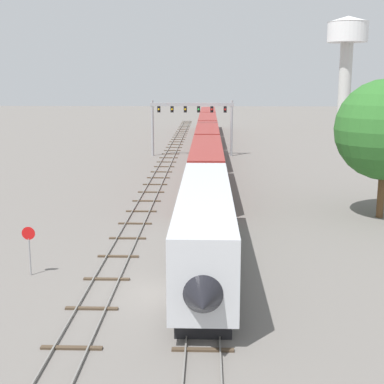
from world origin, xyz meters
name	(u,v)px	position (x,y,z in m)	size (l,w,h in m)	color
ground_plane	(166,294)	(0.00, 0.00, 0.00)	(400.00, 400.00, 0.00)	slate
track_main	(207,149)	(2.00, 60.00, 0.07)	(2.60, 200.00, 0.16)	slate
track_near	(163,169)	(-3.50, 40.00, 0.07)	(2.60, 160.00, 0.16)	slate
passenger_train	(207,142)	(2.00, 47.09, 2.61)	(3.04, 106.79, 4.80)	silver
signal_gantry	(192,115)	(-0.25, 52.54, 5.95)	(12.10, 0.49, 8.05)	#999BA0
water_tower	(347,44)	(30.78, 90.93, 18.07)	(8.43, 8.43, 23.73)	beige
stop_sign	(29,244)	(-8.00, 2.63, 1.87)	(0.76, 0.08, 2.88)	gray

